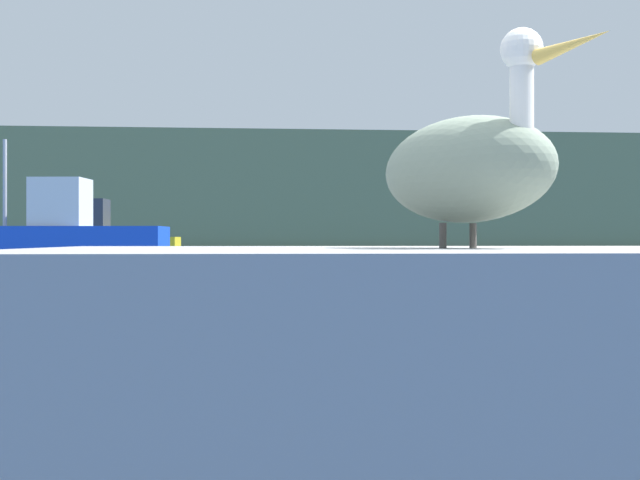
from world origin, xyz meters
name	(u,v)px	position (x,y,z in m)	size (l,w,h in m)	color
ground_plane	(493,428)	(0.00, 0.00, 0.00)	(260.00, 260.00, 0.00)	navy
hillside_backdrop	(257,195)	(0.00, 73.50, 4.84)	(140.00, 17.56, 9.67)	#6B7A51
pier_dock	(465,345)	(-0.19, -0.26, 0.39)	(3.54, 2.65, 0.79)	#949494
pelican	(468,166)	(-0.19, -0.27, 1.12)	(0.81, 1.18, 0.83)	gray
fishing_boat_blue	(64,238)	(-6.55, 22.98, 0.89)	(6.24, 2.43, 3.88)	blue
fishing_boat_yellow	(100,238)	(-7.77, 36.89, 0.91)	(6.76, 2.36, 3.70)	yellow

